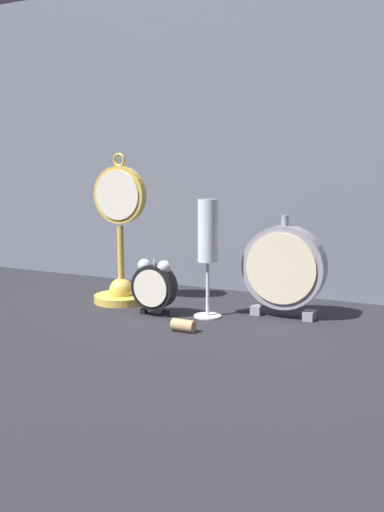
{
  "coord_description": "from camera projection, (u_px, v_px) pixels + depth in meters",
  "views": [
    {
      "loc": [
        0.5,
        -0.92,
        0.29
      ],
      "look_at": [
        0.0,
        0.08,
        0.12
      ],
      "focal_mm": 40.0,
      "sensor_mm": 36.0,
      "label": 1
    }
  ],
  "objects": [
    {
      "name": "ground_plane",
      "position": [
        173.0,
        322.0,
        1.08
      ],
      "size": [
        4.0,
        4.0,
        0.0
      ],
      "primitive_type": "plane",
      "color": "#232328"
    },
    {
      "name": "fabric_backdrop_drape",
      "position": [
        239.0,
        134.0,
        1.31
      ],
      "size": [
        1.72,
        0.01,
        0.73
      ],
      "primitive_type": "cube",
      "color": "slate",
      "rests_on": "ground_plane"
    },
    {
      "name": "pocket_watch_on_stand",
      "position": [
        121.0,
        250.0,
        1.23
      ],
      "size": [
        0.12,
        0.12,
        0.32
      ],
      "color": "gold",
      "rests_on": "ground_plane"
    },
    {
      "name": "alarm_clock_twin_bell",
      "position": [
        154.0,
        285.0,
        1.12
      ],
      "size": [
        0.09,
        0.03,
        0.11
      ],
      "color": "black",
      "rests_on": "ground_plane"
    },
    {
      "name": "mantel_clock_silver",
      "position": [
        284.0,
        268.0,
        1.1
      ],
      "size": [
        0.16,
        0.04,
        0.2
      ],
      "color": "gray",
      "rests_on": "ground_plane"
    },
    {
      "name": "champagne_flute",
      "position": [
        208.0,
        240.0,
        1.1
      ],
      "size": [
        0.05,
        0.05,
        0.23
      ],
      "color": "silver",
      "rests_on": "ground_plane"
    },
    {
      "name": "wine_cork",
      "position": [
        183.0,
        325.0,
        1.02
      ],
      "size": [
        0.04,
        0.02,
        0.02
      ],
      "primitive_type": "cylinder",
      "rotation": [
        0.0,
        1.57,
        0.0
      ],
      "color": "tan",
      "rests_on": "ground_plane"
    }
  ]
}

